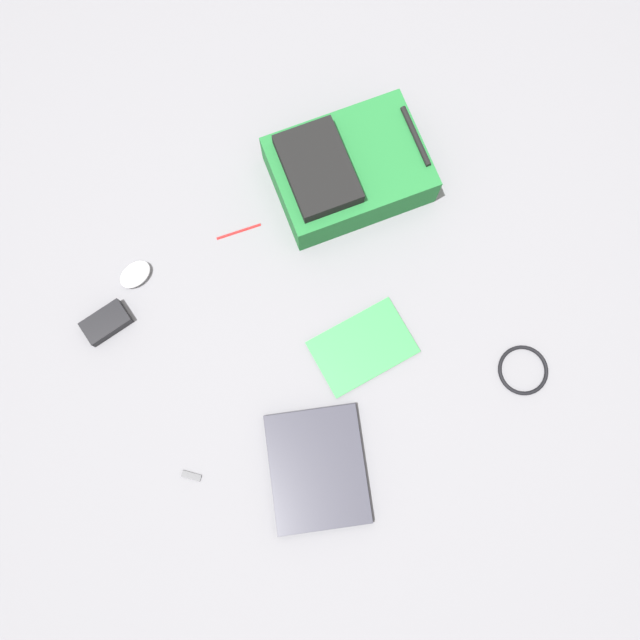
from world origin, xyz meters
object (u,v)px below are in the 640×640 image
object	(u,v)px
cable_coil	(523,370)
power_brick	(106,323)
laptop	(317,469)
computer_mouse	(135,274)
backpack	(346,170)
book_comic	(363,347)
pen_black	(239,231)
usb_stick	(191,476)

from	to	relation	value
cable_coil	power_brick	distance (m)	1.19
laptop	power_brick	distance (m)	0.72
computer_mouse	cable_coil	world-z (taller)	computer_mouse
backpack	laptop	world-z (taller)	backpack
backpack	book_comic	world-z (taller)	backpack
cable_coil	pen_black	world-z (taller)	cable_coil
cable_coil	backpack	bearing A→B (deg)	-164.25
computer_mouse	power_brick	size ratio (longest dim) A/B	0.75
computer_mouse	power_brick	bearing A→B (deg)	-69.86
laptop	backpack	bearing A→B (deg)	149.24
computer_mouse	usb_stick	world-z (taller)	computer_mouse
backpack	pen_black	xyz separation A→B (m)	(0.01, -0.35, -0.07)
laptop	computer_mouse	size ratio (longest dim) A/B	3.97
power_brick	pen_black	world-z (taller)	power_brick
laptop	pen_black	size ratio (longest dim) A/B	2.83
power_brick	book_comic	bearing A→B (deg)	59.47
backpack	book_comic	size ratio (longest dim) A/B	1.59
power_brick	usb_stick	world-z (taller)	power_brick
backpack	usb_stick	xyz separation A→B (m)	(0.60, -0.75, -0.07)
cable_coil	laptop	bearing A→B (deg)	-90.16
power_brick	usb_stick	xyz separation A→B (m)	(0.49, 0.05, -0.01)
book_comic	cable_coil	world-z (taller)	book_comic
computer_mouse	usb_stick	size ratio (longest dim) A/B	1.80
book_comic	pen_black	bearing A→B (deg)	-158.99
book_comic	usb_stick	distance (m)	0.59
pen_black	cable_coil	bearing A→B (deg)	37.96
laptop	usb_stick	bearing A→B (deg)	-111.88
laptop	pen_black	distance (m)	0.72
backpack	book_comic	xyz separation A→B (m)	(0.48, -0.17, -0.07)
backpack	usb_stick	bearing A→B (deg)	-51.48
backpack	cable_coil	xyz separation A→B (m)	(0.73, 0.21, -0.07)
laptop	usb_stick	world-z (taller)	laptop
power_brick	computer_mouse	bearing A→B (deg)	127.32
cable_coil	computer_mouse	bearing A→B (deg)	-129.17
power_brick	usb_stick	size ratio (longest dim) A/B	2.40
laptop	power_brick	bearing A→B (deg)	-149.07
computer_mouse	pen_black	distance (m)	0.32
computer_mouse	pen_black	world-z (taller)	computer_mouse
computer_mouse	book_comic	bearing A→B (deg)	29.80
book_comic	backpack	bearing A→B (deg)	159.94
book_comic	power_brick	distance (m)	0.73
usb_stick	cable_coil	bearing A→B (deg)	82.26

